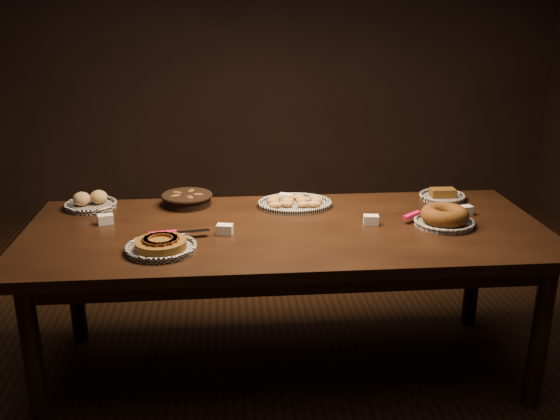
{
  "coord_description": "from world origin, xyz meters",
  "views": [
    {
      "loc": [
        -0.27,
        -2.68,
        1.75
      ],
      "look_at": [
        -0.03,
        0.05,
        0.82
      ],
      "focal_mm": 40.0,
      "sensor_mm": 36.0,
      "label": 1
    }
  ],
  "objects": [
    {
      "name": "tent_cards",
      "position": [
        0.04,
        0.11,
        0.77
      ],
      "size": [
        1.8,
        0.5,
        0.04
      ],
      "color": "white",
      "rests_on": "buffet_table"
    },
    {
      "name": "loaf_plate",
      "position": [
        0.86,
        0.36,
        0.77
      ],
      "size": [
        0.24,
        0.24,
        0.06
      ],
      "rotation": [
        0.0,
        0.0,
        -0.01
      ],
      "color": "black",
      "rests_on": "buffet_table"
    },
    {
      "name": "apple_tart_plate",
      "position": [
        -0.55,
        -0.23,
        0.77
      ],
      "size": [
        0.35,
        0.33,
        0.06
      ],
      "rotation": [
        0.0,
        0.0,
        -0.42
      ],
      "color": "white",
      "rests_on": "buffet_table"
    },
    {
      "name": "buffet_table",
      "position": [
        0.0,
        0.0,
        0.68
      ],
      "size": [
        2.4,
        1.0,
        0.75
      ],
      "color": "black",
      "rests_on": "ground"
    },
    {
      "name": "bundt_cake_plate",
      "position": [
        0.73,
        -0.03,
        0.79
      ],
      "size": [
        0.33,
        0.35,
        0.09
      ],
      "rotation": [
        0.0,
        0.0,
        0.2
      ],
      "color": "black",
      "rests_on": "buffet_table"
    },
    {
      "name": "ground",
      "position": [
        0.0,
        0.0,
        0.0
      ],
      "size": [
        5.0,
        5.0,
        0.0
      ],
      "primitive_type": "plane",
      "color": "black",
      "rests_on": "ground"
    },
    {
      "name": "bread_roll_plate",
      "position": [
        -0.96,
        0.38,
        0.78
      ],
      "size": [
        0.26,
        0.26,
        0.08
      ],
      "rotation": [
        0.0,
        0.0,
        0.35
      ],
      "color": "white",
      "rests_on": "buffet_table"
    },
    {
      "name": "madeleine_platter",
      "position": [
        0.07,
        0.31,
        0.77
      ],
      "size": [
        0.37,
        0.31,
        0.04
      ],
      "rotation": [
        0.0,
        0.0,
        -0.23
      ],
      "color": "black",
      "rests_on": "buffet_table"
    },
    {
      "name": "croissant_basket",
      "position": [
        -0.47,
        0.38,
        0.79
      ],
      "size": [
        0.32,
        0.32,
        0.07
      ],
      "rotation": [
        0.0,
        0.0,
        0.42
      ],
      "color": "black",
      "rests_on": "buffet_table"
    }
  ]
}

